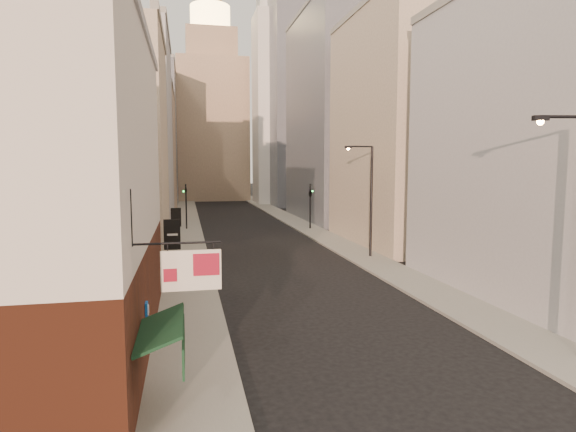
% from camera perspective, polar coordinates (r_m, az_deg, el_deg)
% --- Properties ---
extents(sidewalk_left, '(3.00, 140.00, 0.15)m').
position_cam_1_polar(sidewalk_left, '(65.28, -11.87, -0.20)').
color(sidewalk_left, gray).
rests_on(sidewalk_left, ground).
extents(sidewalk_right, '(3.00, 140.00, 0.15)m').
position_cam_1_polar(sidewalk_right, '(66.58, -0.61, 0.05)').
color(sidewalk_right, gray).
rests_on(sidewalk_right, ground).
extents(near_building_left, '(8.30, 23.04, 12.30)m').
position_cam_1_polar(near_building_left, '(19.44, -25.09, 2.69)').
color(near_building_left, '#592818').
rests_on(near_building_left, ground).
extents(left_bldg_beige, '(8.00, 12.00, 16.00)m').
position_cam_1_polar(left_bldg_beige, '(36.34, -20.74, 7.25)').
color(left_bldg_beige, gray).
rests_on(left_bldg_beige, ground).
extents(left_bldg_grey, '(8.00, 16.00, 20.00)m').
position_cam_1_polar(left_bldg_grey, '(52.29, -18.16, 9.03)').
color(left_bldg_grey, '#A4A4A9').
rests_on(left_bldg_grey, ground).
extents(left_bldg_tan, '(8.00, 18.00, 17.00)m').
position_cam_1_polar(left_bldg_tan, '(70.15, -16.56, 6.99)').
color(left_bldg_tan, '#967B62').
rests_on(left_bldg_tan, ground).
extents(left_bldg_wingrid, '(8.00, 20.00, 24.00)m').
position_cam_1_polar(left_bldg_wingrid, '(90.22, -15.63, 8.96)').
color(left_bldg_wingrid, gray).
rests_on(left_bldg_wingrid, ground).
extents(right_bldg_grey, '(8.00, 16.00, 16.00)m').
position_cam_1_polar(right_bldg_grey, '(28.76, 28.53, 7.36)').
color(right_bldg_grey, '#A4A4A9').
rests_on(right_bldg_grey, ground).
extents(right_bldg_beige, '(8.00, 16.00, 20.00)m').
position_cam_1_polar(right_bldg_beige, '(44.14, 13.12, 9.79)').
color(right_bldg_beige, gray).
rests_on(right_bldg_beige, ground).
extents(right_bldg_wingrid, '(8.00, 20.00, 26.00)m').
position_cam_1_polar(right_bldg_wingrid, '(63.03, 5.31, 11.46)').
color(right_bldg_wingrid, gray).
rests_on(right_bldg_wingrid, ground).
extents(highrise, '(21.00, 23.00, 51.20)m').
position_cam_1_polar(highrise, '(93.19, 3.71, 17.54)').
color(highrise, gray).
rests_on(highrise, ground).
extents(clock_tower, '(14.00, 14.00, 44.90)m').
position_cam_1_polar(clock_tower, '(102.63, -9.02, 11.87)').
color(clock_tower, '#967B62').
rests_on(clock_tower, ground).
extents(white_tower, '(8.00, 8.00, 41.50)m').
position_cam_1_polar(white_tower, '(90.23, -1.35, 13.39)').
color(white_tower, silver).
rests_on(white_tower, ground).
extents(streetlamp_mid, '(2.21, 0.22, 8.41)m').
position_cam_1_polar(streetlamp_mid, '(36.39, 9.53, 2.52)').
color(streetlamp_mid, black).
rests_on(streetlamp_mid, ground).
extents(traffic_light_left, '(0.63, 0.59, 5.00)m').
position_cam_1_polar(traffic_light_left, '(53.05, -12.00, 2.29)').
color(traffic_light_left, black).
rests_on(traffic_light_left, ground).
extents(traffic_light_right, '(0.60, 0.53, 5.00)m').
position_cam_1_polar(traffic_light_right, '(52.25, 2.66, 2.42)').
color(traffic_light_right, black).
rests_on(traffic_light_right, ground).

